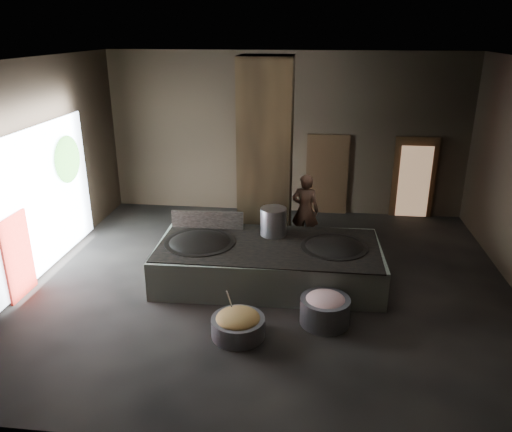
# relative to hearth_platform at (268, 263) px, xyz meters

# --- Properties ---
(floor) EXTENTS (10.00, 9.00, 0.10)m
(floor) POSITION_rel_hearth_platform_xyz_m (0.05, -0.10, -0.45)
(floor) COLOR black
(floor) RESTS_ON ground
(ceiling) EXTENTS (10.00, 9.00, 0.10)m
(ceiling) POSITION_rel_hearth_platform_xyz_m (0.05, -0.10, 4.15)
(ceiling) COLOR black
(ceiling) RESTS_ON back_wall
(back_wall) EXTENTS (10.00, 0.10, 4.50)m
(back_wall) POSITION_rel_hearth_platform_xyz_m (0.05, 4.45, 1.85)
(back_wall) COLOR black
(back_wall) RESTS_ON ground
(front_wall) EXTENTS (10.00, 0.10, 4.50)m
(front_wall) POSITION_rel_hearth_platform_xyz_m (0.05, -4.65, 1.85)
(front_wall) COLOR black
(front_wall) RESTS_ON ground
(left_wall) EXTENTS (0.10, 9.00, 4.50)m
(left_wall) POSITION_rel_hearth_platform_xyz_m (-5.00, -0.10, 1.85)
(left_wall) COLOR black
(left_wall) RESTS_ON ground
(pillar) EXTENTS (1.20, 1.20, 4.50)m
(pillar) POSITION_rel_hearth_platform_xyz_m (-0.25, 1.80, 1.85)
(pillar) COLOR black
(pillar) RESTS_ON ground
(hearth_platform) EXTENTS (4.71, 2.36, 0.81)m
(hearth_platform) POSITION_rel_hearth_platform_xyz_m (0.00, 0.00, 0.00)
(hearth_platform) COLOR #A6B8A6
(hearth_platform) RESTS_ON ground
(platform_cap) EXTENTS (4.54, 2.18, 0.03)m
(platform_cap) POSITION_rel_hearth_platform_xyz_m (0.00, -0.00, 0.41)
(platform_cap) COLOR black
(platform_cap) RESTS_ON hearth_platform
(wok_left) EXTENTS (1.46, 1.46, 0.40)m
(wok_left) POSITION_rel_hearth_platform_xyz_m (-1.45, -0.05, 0.35)
(wok_left) COLOR black
(wok_left) RESTS_ON hearth_platform
(wok_left_rim) EXTENTS (1.49, 1.49, 0.05)m
(wok_left_rim) POSITION_rel_hearth_platform_xyz_m (-1.45, -0.05, 0.42)
(wok_left_rim) COLOR black
(wok_left_rim) RESTS_ON hearth_platform
(wok_right) EXTENTS (1.36, 1.36, 0.38)m
(wok_right) POSITION_rel_hearth_platform_xyz_m (1.35, 0.05, 0.35)
(wok_right) COLOR black
(wok_right) RESTS_ON hearth_platform
(wok_right_rim) EXTENTS (1.39, 1.39, 0.05)m
(wok_right_rim) POSITION_rel_hearth_platform_xyz_m (1.35, 0.05, 0.42)
(wok_right_rim) COLOR black
(wok_right_rim) RESTS_ON hearth_platform
(stock_pot) EXTENTS (0.57, 0.57, 0.61)m
(stock_pot) POSITION_rel_hearth_platform_xyz_m (0.05, 0.55, 0.73)
(stock_pot) COLOR #9FA1A6
(stock_pot) RESTS_ON hearth_platform
(splash_guard) EXTENTS (1.62, 0.11, 0.40)m
(splash_guard) POSITION_rel_hearth_platform_xyz_m (-1.45, 0.75, 0.63)
(splash_guard) COLOR black
(splash_guard) RESTS_ON hearth_platform
(cook) EXTENTS (0.71, 0.51, 1.81)m
(cook) POSITION_rel_hearth_platform_xyz_m (0.71, 1.96, 0.50)
(cook) COLOR brown
(cook) RESTS_ON ground
(veg_basin) EXTENTS (1.13, 1.13, 0.35)m
(veg_basin) POSITION_rel_hearth_platform_xyz_m (-0.33, -2.10, -0.23)
(veg_basin) COLOR slate
(veg_basin) RESTS_ON ground
(veg_fill) EXTENTS (0.77, 0.77, 0.24)m
(veg_fill) POSITION_rel_hearth_platform_xyz_m (-0.33, -2.10, -0.05)
(veg_fill) COLOR olive
(veg_fill) RESTS_ON veg_basin
(ladle) EXTENTS (0.10, 0.37, 0.67)m
(ladle) POSITION_rel_hearth_platform_xyz_m (-0.48, -1.95, 0.15)
(ladle) COLOR #9FA1A6
(ladle) RESTS_ON veg_basin
(meat_basin) EXTENTS (1.08, 1.08, 0.50)m
(meat_basin) POSITION_rel_hearth_platform_xyz_m (1.17, -1.52, -0.16)
(meat_basin) COLOR slate
(meat_basin) RESTS_ON ground
(meat_fill) EXTENTS (0.75, 0.75, 0.29)m
(meat_fill) POSITION_rel_hearth_platform_xyz_m (1.17, -1.52, 0.05)
(meat_fill) COLOR #C1737A
(meat_fill) RESTS_ON meat_basin
(doorway_near) EXTENTS (1.18, 0.08, 2.38)m
(doorway_near) POSITION_rel_hearth_platform_xyz_m (1.25, 4.35, 0.70)
(doorway_near) COLOR black
(doorway_near) RESTS_ON ground
(doorway_near_glow) EXTENTS (0.84, 0.04, 1.99)m
(doorway_near_glow) POSITION_rel_hearth_platform_xyz_m (1.54, 4.45, 0.65)
(doorway_near_glow) COLOR #8C6647
(doorway_near_glow) RESTS_ON ground
(doorway_far) EXTENTS (1.18, 0.08, 2.38)m
(doorway_far) POSITION_rel_hearth_platform_xyz_m (3.65, 4.35, 0.70)
(doorway_far) COLOR black
(doorway_far) RESTS_ON ground
(doorway_far_glow) EXTENTS (0.85, 0.04, 2.02)m
(doorway_far_glow) POSITION_rel_hearth_platform_xyz_m (3.65, 4.22, 0.65)
(doorway_far_glow) COLOR #8C6647
(doorway_far_glow) RESTS_ON ground
(left_opening) EXTENTS (0.04, 4.20, 3.10)m
(left_opening) POSITION_rel_hearth_platform_xyz_m (-4.90, 0.10, 1.20)
(left_opening) COLOR white
(left_opening) RESTS_ON ground
(pavilion_sliver) EXTENTS (0.05, 0.90, 1.70)m
(pavilion_sliver) POSITION_rel_hearth_platform_xyz_m (-4.83, -1.20, 0.45)
(pavilion_sliver) COLOR maroon
(pavilion_sliver) RESTS_ON ground
(tree_silhouette) EXTENTS (0.28, 1.10, 1.10)m
(tree_silhouette) POSITION_rel_hearth_platform_xyz_m (-4.80, 1.20, 1.80)
(tree_silhouette) COLOR #194714
(tree_silhouette) RESTS_ON left_opening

